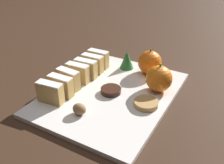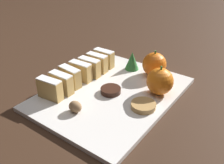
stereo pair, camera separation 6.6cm
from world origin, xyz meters
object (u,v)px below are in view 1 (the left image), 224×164
orange_near (159,79)px  chocolate_cookie (110,90)px  orange_far (150,62)px  walnut (79,109)px

orange_near → chocolate_cookie: size_ratio=1.45×
orange_far → walnut: (-0.06, -0.28, -0.02)m
orange_far → walnut: size_ratio=2.36×
walnut → chocolate_cookie: size_ratio=0.62×
chocolate_cookie → orange_near: bearing=34.4°
orange_near → orange_far: same height
orange_near → orange_far: 0.10m
walnut → chocolate_cookie: bearing=83.4°
orange_near → walnut: size_ratio=2.36×
chocolate_cookie → orange_far: bearing=72.5°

